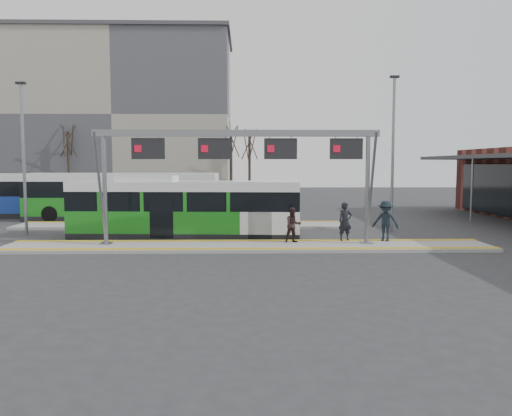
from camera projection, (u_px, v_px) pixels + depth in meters
The scene contains 18 objects.
ground at pixel (248, 248), 22.72m from camera, with size 120.00×120.00×0.00m, color #2D2D30.
platform_main at pixel (248, 246), 22.71m from camera, with size 22.00×3.00×0.15m, color gray.
platform_second at pixel (182, 225), 30.59m from camera, with size 20.00×3.00×0.15m, color gray.
tactile_main at pixel (248, 244), 22.70m from camera, with size 22.00×2.65×0.02m.
tactile_second at pixel (184, 222), 31.73m from camera, with size 20.00×0.35×0.02m.
gantry at pixel (240, 153), 22.59m from camera, with size 13.00×1.68×5.20m.
apartment_block at pixel (125, 117), 57.48m from camera, with size 24.50×12.50×18.40m.
hero_bus at pixel (185, 209), 25.79m from camera, with size 11.82×3.16×3.22m.
bg_bus_green at pixel (123, 197), 33.86m from camera, with size 12.91×3.16×3.21m.
bg_bus_blue at pixel (25, 196), 35.92m from camera, with size 12.00×2.73×3.13m.
passenger_a at pixel (345, 222), 23.81m from camera, with size 0.67×0.44×1.83m, color black.
passenger_b at pixel (293, 225), 23.27m from camera, with size 0.80×0.62×1.64m, color #2E1F1E.
passenger_c at pixel (385, 221), 23.68m from camera, with size 1.24×0.71×1.92m, color black.
tree_left at pixel (231, 142), 52.46m from camera, with size 1.40×1.40×8.09m.
tree_mid at pixel (249, 145), 51.15m from camera, with size 1.40×1.40×7.64m.
tree_far at pixel (68, 141), 50.94m from camera, with size 1.40×1.40×8.09m.
lamp_west at pixel (24, 155), 26.45m from camera, with size 0.50×0.25×8.11m.
lamp_east at pixel (393, 150), 27.88m from camera, with size 0.50×0.25×8.68m.
Camera 1 is at (-0.09, -22.47, 3.79)m, focal length 35.00 mm.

